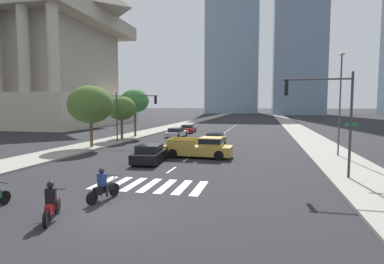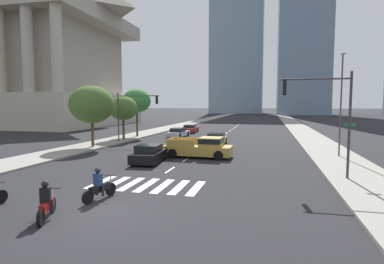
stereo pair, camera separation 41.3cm
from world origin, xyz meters
name	(u,v)px [view 1 (the left image)]	position (x,y,z in m)	size (l,w,h in m)	color
ground_plane	(111,212)	(0.00, 0.00, 0.00)	(800.00, 800.00, 0.00)	#232326
sidewalk_east	(310,139)	(11.52, 30.00, 0.07)	(4.00, 260.00, 0.15)	gray
sidewalk_west	(138,135)	(-11.52, 30.00, 0.07)	(4.00, 260.00, 0.15)	gray
crosswalk_near	(150,185)	(0.00, 4.33, 0.00)	(5.85, 2.92, 0.01)	silver
lane_divider_center	(221,135)	(0.00, 32.33, 0.00)	(0.14, 50.00, 0.01)	silver
motorcycle_trailing	(52,205)	(-1.74, -1.23, 0.58)	(1.06, 1.95, 1.49)	black
motorcycle_third	(103,187)	(-1.08, 1.39, 0.58)	(0.76, 2.05, 1.49)	black
pickup_truck	(201,148)	(0.97, 13.57, 0.81)	(5.49, 2.19, 1.67)	#B28E38
sedan_gold_0	(215,139)	(0.77, 21.94, 0.57)	(1.92, 4.75, 1.22)	#B28E38
sedan_red_1	(188,129)	(-5.53, 35.48, 0.58)	(2.07, 4.82, 1.24)	maroon
sedan_black_2	(150,154)	(-2.33, 10.53, 0.62)	(2.25, 4.38, 1.35)	black
sedan_silver_3	(176,133)	(-5.47, 28.76, 0.57)	(2.14, 4.59, 1.23)	#B7BABF
traffic_signal_near	(325,106)	(9.25, 7.93, 4.20)	(4.07, 0.28, 5.97)	#333335
traffic_signal_far	(132,107)	(-8.42, 21.23, 3.99)	(5.19, 0.28, 5.52)	#333335
street_lamp_east	(340,97)	(11.82, 16.16, 4.89)	(0.50, 0.24, 8.27)	#3F3F42
street_tree_nearest	(90,105)	(-10.72, 16.50, 4.31)	(4.36, 4.36, 6.02)	#4C3823
street_tree_second	(121,108)	(-10.72, 23.26, 3.87)	(3.40, 3.40, 5.17)	#4C3823
street_tree_third	(135,101)	(-10.72, 27.24, 4.79)	(3.69, 3.69, 6.23)	#4C3823
war_memorial	(38,32)	(-40.62, 46.54, 19.53)	(31.73, 31.73, 38.05)	#BCB29E
office_tower_left_skyline	(233,35)	(-10.24, 152.52, 39.96)	(25.98, 21.44, 89.98)	#7A93A8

